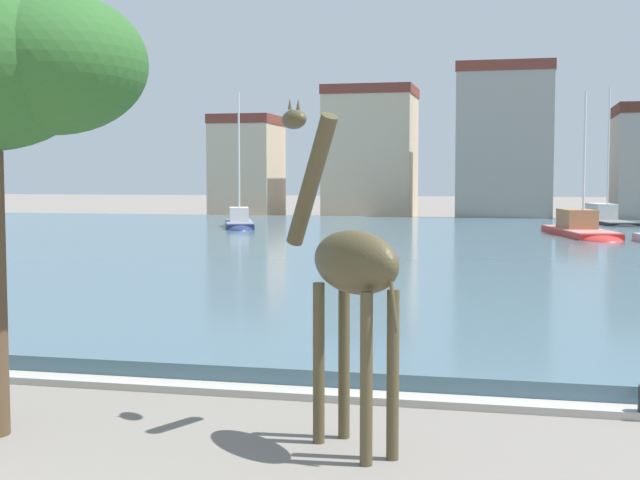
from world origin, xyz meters
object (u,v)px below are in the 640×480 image
sailboat_red (582,232)px  sailboat_black (606,221)px  giraffe_statue (349,268)px  sailboat_navy (239,225)px

sailboat_red → sailboat_black: bearing=79.6°
giraffe_statue → sailboat_red: bearing=81.6°
sailboat_navy → sailboat_red: 20.32m
sailboat_black → giraffe_statue: bearing=-99.0°
sailboat_black → sailboat_navy: (-22.51, -10.03, 0.00)m
giraffe_statue → sailboat_red: (5.46, 36.84, -1.78)m
sailboat_black → sailboat_navy: 24.64m
giraffe_statue → sailboat_red: sailboat_red is taller
sailboat_navy → sailboat_red: bearing=-9.4°
giraffe_statue → sailboat_black: bearing=81.0°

